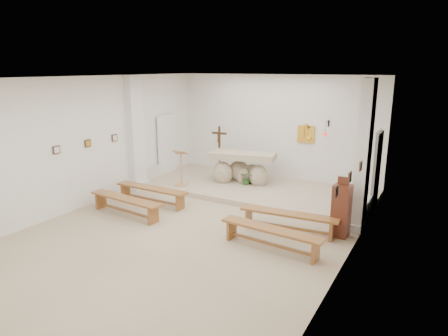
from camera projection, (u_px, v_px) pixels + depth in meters
The scene contains 27 objects.
ground at pixel (192, 230), 9.37m from camera, with size 7.00×10.00×0.00m, color #C0AD8A.
wall_left at pixel (81, 143), 10.60m from camera, with size 0.02×10.00×3.50m, color white.
wall_right at pixel (349, 178), 7.27m from camera, with size 0.02×10.00×3.50m, color white.
wall_back at pixel (275, 129), 13.15m from camera, with size 7.00×0.02×3.50m, color white.
ceiling at pixel (188, 78), 8.51m from camera, with size 7.00×10.00×0.02m, color silver.
sanctuary_platform at pixel (255, 189), 12.30m from camera, with size 6.98×3.00×0.15m, color beige.
pilaster_left at pixel (136, 133), 12.23m from camera, with size 0.26×0.55×3.50m, color white.
pilaster_right at pixel (363, 157), 9.02m from camera, with size 0.26×0.55×3.50m, color white.
gold_wall_relief at pixel (306, 134), 12.64m from camera, with size 0.55×0.04×0.55m, color yellow.
sanctuary_lamp at pixel (326, 132), 12.06m from camera, with size 0.11×0.36×0.44m.
station_frame_left_front at pixel (56, 150), 9.93m from camera, with size 0.03×0.20×0.20m, color #442A1E.
station_frame_left_mid at pixel (88, 143), 10.77m from camera, with size 0.03×0.20×0.20m, color #442A1E.
station_frame_left_rear at pixel (115, 138), 11.61m from camera, with size 0.03×0.20×0.20m, color #442A1E.
station_frame_right_front at pixel (336, 191), 6.61m from camera, with size 0.03×0.20×0.20m, color #442A1E.
station_frame_right_mid at pixel (350, 177), 7.46m from camera, with size 0.03×0.20×0.20m, color #442A1E.
station_frame_right_rear at pixel (361, 166), 8.30m from camera, with size 0.03×0.20×0.20m, color #442A1E.
radiator_left at pixel (151, 174), 13.22m from camera, with size 0.10×0.85×0.52m, color silver.
radiator_right at pixel (366, 210), 9.94m from camera, with size 0.10×0.85×0.52m, color silver.
altar at pixel (242, 170), 12.69m from camera, with size 2.17×1.23×1.06m.
lectern at pixel (181, 167), 12.29m from camera, with size 0.48×0.43×1.15m.
crucifix_stand at pixel (219, 148), 13.12m from camera, with size 0.52×0.22×1.71m.
potted_plant at pixel (247, 177), 12.43m from camera, with size 0.42×0.36×0.47m, color #2A5120.
donation_pedestal at pixel (341, 210), 8.91m from camera, with size 0.39×0.39×1.39m.
bench_left_front at pixel (151, 191), 11.09m from camera, with size 2.28×0.39×0.48m.
bench_right_front at pixel (289, 218), 9.17m from camera, with size 2.30×0.56×0.48m.
bench_left_second at pixel (125, 202), 10.22m from camera, with size 2.30×0.57×0.48m.
bench_right_second at pixel (271, 234), 8.29m from camera, with size 2.30×0.55×0.48m.
Camera 1 is at (4.96, -7.21, 3.72)m, focal length 32.00 mm.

